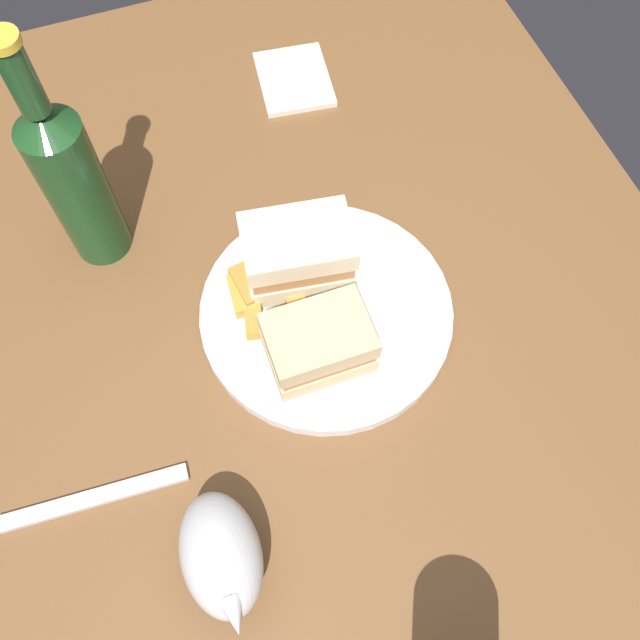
# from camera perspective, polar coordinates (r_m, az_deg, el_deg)

# --- Properties ---
(ground_plane) EXTENTS (6.00, 6.00, 0.00)m
(ground_plane) POSITION_cam_1_polar(r_m,az_deg,el_deg) (1.46, -0.27, -14.71)
(ground_plane) COLOR black
(dining_table) EXTENTS (1.17, 0.87, 0.76)m
(dining_table) POSITION_cam_1_polar(r_m,az_deg,el_deg) (1.09, -0.36, -10.61)
(dining_table) COLOR brown
(dining_table) RESTS_ON ground
(plate) EXTENTS (0.27, 0.27, 0.02)m
(plate) POSITION_cam_1_polar(r_m,az_deg,el_deg) (0.74, 0.52, 0.61)
(plate) COLOR white
(plate) RESTS_ON dining_table
(sandwich_half_left) EXTENTS (0.09, 0.12, 0.07)m
(sandwich_half_left) POSITION_cam_1_polar(r_m,az_deg,el_deg) (0.72, -1.82, 5.54)
(sandwich_half_left) COLOR beige
(sandwich_half_left) RESTS_ON plate
(sandwich_half_right) EXTENTS (0.07, 0.10, 0.06)m
(sandwich_half_right) POSITION_cam_1_polar(r_m,az_deg,el_deg) (0.68, -0.24, -1.98)
(sandwich_half_right) COLOR #CCB284
(sandwich_half_right) RESTS_ON plate
(potato_wedge_front) EXTENTS (0.05, 0.03, 0.02)m
(potato_wedge_front) POSITION_cam_1_polar(r_m,az_deg,el_deg) (0.72, -5.53, 0.18)
(potato_wedge_front) COLOR #B77F33
(potato_wedge_front) RESTS_ON plate
(potato_wedge_middle) EXTENTS (0.05, 0.03, 0.02)m
(potato_wedge_middle) POSITION_cam_1_polar(r_m,az_deg,el_deg) (0.74, -6.08, 2.75)
(potato_wedge_middle) COLOR #B77F33
(potato_wedge_middle) RESTS_ON plate
(potato_wedge_back) EXTENTS (0.04, 0.03, 0.02)m
(potato_wedge_back) POSITION_cam_1_polar(r_m,az_deg,el_deg) (0.71, -1.84, -0.95)
(potato_wedge_back) COLOR gold
(potato_wedge_back) RESTS_ON plate
(potato_wedge_left_edge) EXTENTS (0.05, 0.03, 0.02)m
(potato_wedge_left_edge) POSITION_cam_1_polar(r_m,az_deg,el_deg) (0.74, -6.52, 2.10)
(potato_wedge_left_edge) COLOR gold
(potato_wedge_left_edge) RESTS_ON plate
(potato_wedge_right_edge) EXTENTS (0.06, 0.03, 0.01)m
(potato_wedge_right_edge) POSITION_cam_1_polar(r_m,az_deg,el_deg) (0.72, -1.47, 0.01)
(potato_wedge_right_edge) COLOR #B77F33
(potato_wedge_right_edge) RESTS_ON plate
(gravy_boat) EXTENTS (0.12, 0.07, 0.07)m
(gravy_boat) POSITION_cam_1_polar(r_m,az_deg,el_deg) (0.63, -8.17, -18.76)
(gravy_boat) COLOR #B7B7BC
(gravy_boat) RESTS_ON dining_table
(cider_bottle) EXTENTS (0.06, 0.06, 0.29)m
(cider_bottle) POSITION_cam_1_polar(r_m,az_deg,el_deg) (0.74, -19.80, 10.91)
(cider_bottle) COLOR #19421E
(cider_bottle) RESTS_ON dining_table
(napkin) EXTENTS (0.12, 0.10, 0.01)m
(napkin) POSITION_cam_1_polar(r_m,az_deg,el_deg) (0.95, -2.16, 19.28)
(napkin) COLOR silver
(napkin) RESTS_ON dining_table
(fork) EXTENTS (0.03, 0.18, 0.01)m
(fork) POSITION_cam_1_polar(r_m,az_deg,el_deg) (0.71, -18.13, -13.81)
(fork) COLOR silver
(fork) RESTS_ON dining_table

